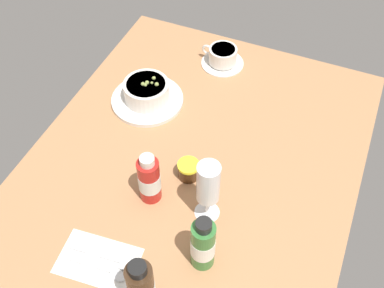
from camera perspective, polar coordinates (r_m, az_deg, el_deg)
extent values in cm
cube|color=#A8754C|center=(123.09, -0.22, -3.22)|extent=(110.00, 84.00, 3.00)
cylinder|color=silver|center=(138.03, -5.47, 5.39)|extent=(21.04, 21.04, 1.20)
cylinder|color=silver|center=(135.61, -5.57, 6.44)|extent=(13.06, 13.06, 5.80)
cylinder|color=beige|center=(134.17, -5.64, 7.09)|extent=(11.23, 11.23, 1.60)
sphere|color=olive|center=(133.43, -6.01, 7.28)|extent=(1.22, 1.22, 1.22)
sphere|color=olive|center=(133.13, -5.72, 7.19)|extent=(1.08, 1.08, 1.08)
sphere|color=olive|center=(133.77, -5.51, 7.47)|extent=(1.21, 1.21, 1.21)
sphere|color=olive|center=(135.00, -4.69, 8.02)|extent=(1.13, 1.13, 1.13)
sphere|color=olive|center=(133.01, -4.34, 7.27)|extent=(1.23, 1.23, 1.23)
sphere|color=olive|center=(133.76, -5.49, 7.46)|extent=(0.92, 0.92, 0.92)
sphere|color=olive|center=(133.57, -4.93, 7.44)|extent=(0.82, 0.82, 0.82)
cube|color=silver|center=(109.91, -11.39, -13.77)|extent=(13.21, 18.97, 0.30)
cube|color=silver|center=(110.29, -11.55, -12.97)|extent=(2.58, 14.05, 0.50)
cube|color=silver|center=(107.80, -7.90, -14.55)|extent=(2.54, 3.80, 0.40)
cube|color=silver|center=(109.40, -12.31, -14.15)|extent=(2.28, 13.04, 0.50)
ellipsoid|color=silver|center=(107.08, -9.02, -15.60)|extent=(2.40, 4.00, 0.60)
cylinder|color=silver|center=(150.31, 3.73, 9.90)|extent=(13.41, 13.41, 0.90)
cylinder|color=silver|center=(148.44, 3.79, 10.76)|extent=(8.79, 8.79, 4.98)
cylinder|color=#3C2416|center=(147.19, 3.83, 11.36)|extent=(7.47, 7.47, 1.00)
torus|color=silver|center=(149.91, 1.87, 11.44)|extent=(1.02, 3.64, 3.60)
cylinder|color=white|center=(113.98, 1.84, -8.29)|extent=(6.12, 6.12, 0.40)
cylinder|color=white|center=(111.11, 1.88, -7.37)|extent=(0.80, 0.80, 6.37)
cylinder|color=white|center=(103.82, 2.01, -4.76)|extent=(5.35, 5.35, 11.19)
cylinder|color=#F2ECB6|center=(105.19, 1.98, -5.29)|extent=(4.38, 4.38, 6.72)
cylinder|color=#3D220F|center=(118.54, -0.43, -3.32)|extent=(5.31, 5.31, 4.06)
cylinder|color=yellow|center=(116.60, -0.44, -2.61)|extent=(5.58, 5.58, 0.80)
cylinder|color=#337233|center=(101.76, 1.34, -12.24)|extent=(5.28, 5.28, 14.22)
cylinder|color=white|center=(102.01, 1.34, -12.31)|extent=(5.38, 5.38, 5.40)
cylinder|color=black|center=(94.57, 1.44, -9.93)|extent=(3.43, 3.43, 2.20)
cylinder|color=#B21E19|center=(111.82, -5.23, -4.43)|extent=(5.34, 5.34, 13.01)
cylinder|color=silver|center=(112.03, -5.22, -4.51)|extent=(5.44, 5.44, 4.94)
cylinder|color=silver|center=(105.80, -5.51, -2.06)|extent=(3.47, 3.47, 2.08)
cylinder|color=black|center=(87.91, -6.67, -14.93)|extent=(3.50, 3.50, 2.11)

